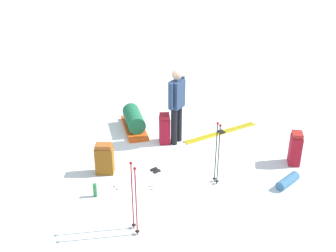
{
  "coord_description": "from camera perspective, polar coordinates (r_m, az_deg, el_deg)",
  "views": [
    {
      "loc": [
        -7.35,
        1.03,
        4.35
      ],
      "look_at": [
        0.0,
        0.0,
        0.7
      ],
      "focal_mm": 43.58,
      "sensor_mm": 36.0,
      "label": 1
    }
  ],
  "objects": [
    {
      "name": "ground_plane",
      "position": [
        8.6,
        0.0,
        -4.19
      ],
      "size": [
        80.0,
        80.0,
        0.0
      ],
      "primitive_type": "plane",
      "color": "white"
    },
    {
      "name": "skier_standing",
      "position": [
        8.72,
        1.23,
        3.27
      ],
      "size": [
        0.46,
        0.4,
        1.7
      ],
      "color": "black",
      "rests_on": "ground_plane"
    },
    {
      "name": "ski_pair_near",
      "position": [
        8.07,
        -1.77,
        -6.33
      ],
      "size": [
        1.06,
        1.66,
        0.05
      ],
      "color": "silver",
      "rests_on": "ground_plane"
    },
    {
      "name": "ski_pair_far",
      "position": [
        9.6,
        7.43,
        -0.92
      ],
      "size": [
        0.92,
        1.9,
        0.05
      ],
      "color": "#B09D19",
      "rests_on": "ground_plane"
    },
    {
      "name": "backpack_large_dark",
      "position": [
        8.98,
        -0.47,
        -0.4
      ],
      "size": [
        0.34,
        0.26,
        0.67
      ],
      "color": "maroon",
      "rests_on": "ground_plane"
    },
    {
      "name": "backpack_bright",
      "position": [
        8.56,
        17.38,
        -3.03
      ],
      "size": [
        0.35,
        0.3,
        0.7
      ],
      "color": "maroon",
      "rests_on": "ground_plane"
    },
    {
      "name": "backpack_small_spare",
      "position": [
        7.98,
        -8.88,
        -4.58
      ],
      "size": [
        0.28,
        0.38,
        0.63
      ],
      "color": "#8F5216",
      "rests_on": "ground_plane"
    },
    {
      "name": "ski_poles_planted_near",
      "position": [
        7.44,
        6.92,
        -3.42
      ],
      "size": [
        0.16,
        0.1,
        1.25
      ],
      "color": "#252622",
      "rests_on": "ground_plane"
    },
    {
      "name": "ski_poles_planted_far",
      "position": [
        6.27,
        -4.77,
        -9.64
      ],
      "size": [
        0.23,
        0.12,
        1.24
      ],
      "color": "maroon",
      "rests_on": "ground_plane"
    },
    {
      "name": "gear_sled",
      "position": [
        9.62,
        -4.79,
        0.72
      ],
      "size": [
        1.37,
        0.59,
        0.49
      ],
      "color": "#DF5015",
      "rests_on": "ground_plane"
    },
    {
      "name": "sleeping_mat_rolled",
      "position": [
        7.96,
        16.4,
        -7.39
      ],
      "size": [
        0.47,
        0.55,
        0.18
      ],
      "primitive_type": "cylinder",
      "rotation": [
        0.0,
        1.57,
        5.34
      ],
      "color": "teal",
      "rests_on": "ground_plane"
    },
    {
      "name": "thermos_bottle",
      "position": [
        7.44,
        -10.17,
        -8.83
      ],
      "size": [
        0.07,
        0.07,
        0.26
      ],
      "primitive_type": "cylinder",
      "color": "#247236",
      "rests_on": "ground_plane"
    }
  ]
}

